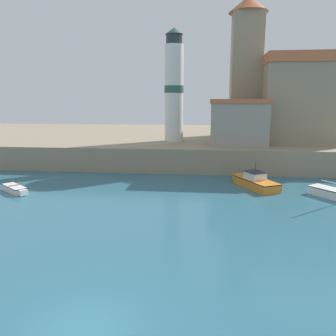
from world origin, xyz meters
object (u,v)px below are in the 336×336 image
dinghy_white_4 (15,189)px  lighthouse (174,88)px  motorboat_orange_3 (255,181)px  harbor_shed_near_wharf (239,122)px  church (286,95)px

dinghy_white_4 → lighthouse: 22.85m
dinghy_white_4 → lighthouse: (12.39, 16.81, 9.29)m
lighthouse → dinghy_white_4: bearing=-126.4°
motorboat_orange_3 → harbor_shed_near_wharf: (-0.74, 9.45, 4.90)m
dinghy_white_4 → harbor_shed_near_wharf: 25.01m
dinghy_white_4 → lighthouse: size_ratio=0.24×
dinghy_white_4 → harbor_shed_near_wharf: size_ratio=0.49×
lighthouse → harbor_shed_near_wharf: bearing=-22.2°
church → dinghy_white_4: bearing=-142.0°
motorboat_orange_3 → church: bearing=70.0°
dinghy_white_4 → church: size_ratio=0.18×
dinghy_white_4 → harbor_shed_near_wharf: harbor_shed_near_wharf is taller
motorboat_orange_3 → harbor_shed_near_wharf: harbor_shed_near_wharf is taller
motorboat_orange_3 → lighthouse: bearing=124.5°
motorboat_orange_3 → harbor_shed_near_wharf: 10.67m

